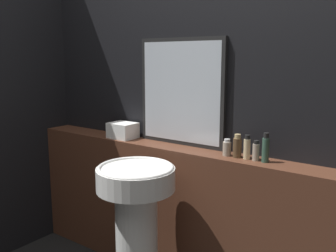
# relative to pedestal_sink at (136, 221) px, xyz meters

# --- Properties ---
(wall_back) EXTENTS (8.00, 0.06, 2.50)m
(wall_back) POSITION_rel_pedestal_sink_xyz_m (-0.05, 0.54, 0.70)
(wall_back) COLOR black
(wall_back) RESTS_ON ground_plane
(vanity_counter) EXTENTS (2.34, 0.21, 0.91)m
(vanity_counter) POSITION_rel_pedestal_sink_xyz_m (-0.05, 0.41, -0.10)
(vanity_counter) COLOR #512D1E
(vanity_counter) RESTS_ON ground_plane
(pedestal_sink) EXTENTS (0.45, 0.45, 0.89)m
(pedestal_sink) POSITION_rel_pedestal_sink_xyz_m (0.00, 0.00, 0.00)
(pedestal_sink) COLOR white
(pedestal_sink) RESTS_ON ground_plane
(mirror) EXTENTS (0.64, 0.03, 0.70)m
(mirror) POSITION_rel_pedestal_sink_xyz_m (-0.03, 0.49, 0.71)
(mirror) COLOR black
(mirror) RESTS_ON vanity_counter
(towel_stack) EXTENTS (0.19, 0.15, 0.11)m
(towel_stack) POSITION_rel_pedestal_sink_xyz_m (-0.48, 0.41, 0.42)
(towel_stack) COLOR white
(towel_stack) RESTS_ON vanity_counter
(shampoo_bottle) EXTENTS (0.05, 0.05, 0.10)m
(shampoo_bottle) POSITION_rel_pedestal_sink_xyz_m (0.36, 0.41, 0.41)
(shampoo_bottle) COLOR gray
(shampoo_bottle) RESTS_ON vanity_counter
(conditioner_bottle) EXTENTS (0.05, 0.05, 0.14)m
(conditioner_bottle) POSITION_rel_pedestal_sink_xyz_m (0.42, 0.41, 0.42)
(conditioner_bottle) COLOR #4C3823
(conditioner_bottle) RESTS_ON vanity_counter
(lotion_bottle) EXTENTS (0.04, 0.04, 0.14)m
(lotion_bottle) POSITION_rel_pedestal_sink_xyz_m (0.48, 0.41, 0.42)
(lotion_bottle) COLOR #C6B284
(lotion_bottle) RESTS_ON vanity_counter
(body_wash_bottle) EXTENTS (0.04, 0.04, 0.12)m
(body_wash_bottle) POSITION_rel_pedestal_sink_xyz_m (0.54, 0.41, 0.41)
(body_wash_bottle) COLOR gray
(body_wash_bottle) RESTS_ON vanity_counter
(hand_soap_bottle) EXTENTS (0.04, 0.04, 0.17)m
(hand_soap_bottle) POSITION_rel_pedestal_sink_xyz_m (0.59, 0.41, 0.44)
(hand_soap_bottle) COLOR #2D4C3D
(hand_soap_bottle) RESTS_ON vanity_counter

